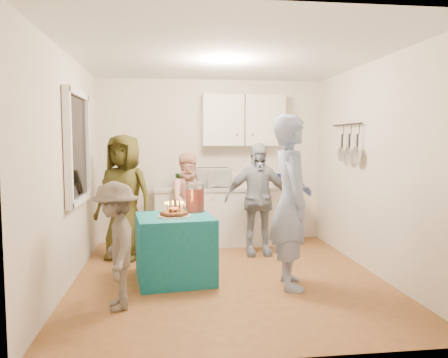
{
  "coord_description": "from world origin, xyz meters",
  "views": [
    {
      "loc": [
        -0.68,
        -5.05,
        1.63
      ],
      "look_at": [
        0.0,
        0.35,
        1.15
      ],
      "focal_mm": 35.0,
      "sensor_mm": 36.0,
      "label": 1
    }
  ],
  "objects": [
    {
      "name": "countertop",
      "position": [
        0.2,
        1.7,
        0.89
      ],
      "size": [
        2.24,
        0.62,
        0.05
      ],
      "primitive_type": "cube",
      "color": "beige",
      "rests_on": "counter"
    },
    {
      "name": "counter",
      "position": [
        0.2,
        1.7,
        0.43
      ],
      "size": [
        2.2,
        0.58,
        0.86
      ],
      "primitive_type": "cube",
      "color": "white",
      "rests_on": "floor"
    },
    {
      "name": "right_wall",
      "position": [
        1.8,
        0.0,
        1.3
      ],
      "size": [
        4.0,
        4.0,
        0.0
      ],
      "primitive_type": "plane",
      "color": "silver",
      "rests_on": "floor"
    },
    {
      "name": "donut_cake",
      "position": [
        -0.63,
        -0.07,
        0.85
      ],
      "size": [
        0.38,
        0.38,
        0.18
      ],
      "primitive_type": null,
      "color": "#381C0C",
      "rests_on": "party_table"
    },
    {
      "name": "window_night",
      "position": [
        -1.77,
        0.3,
        1.55
      ],
      "size": [
        0.04,
        1.0,
        1.2
      ],
      "primitive_type": "cube",
      "color": "black",
      "rests_on": "left_wall"
    },
    {
      "name": "punch_jar",
      "position": [
        -0.37,
        0.24,
        0.93
      ],
      "size": [
        0.22,
        0.22,
        0.34
      ],
      "primitive_type": "cylinder",
      "color": "#AE1E0D",
      "rests_on": "party_table"
    },
    {
      "name": "left_wall",
      "position": [
        -1.8,
        0.0,
        1.3
      ],
      "size": [
        4.0,
        4.0,
        0.0
      ],
      "primitive_type": "plane",
      "color": "silver",
      "rests_on": "floor"
    },
    {
      "name": "woman_back_center",
      "position": [
        -0.37,
        1.35,
        0.73
      ],
      "size": [
        0.82,
        0.71,
        1.45
      ],
      "primitive_type": "imported",
      "rotation": [
        0.0,
        0.0,
        0.25
      ],
      "color": "#DB7F72",
      "rests_on": "floor"
    },
    {
      "name": "pot_rack",
      "position": [
        1.72,
        0.7,
        1.6
      ],
      "size": [
        0.12,
        1.0,
        0.6
      ],
      "primitive_type": "cube",
      "color": "black",
      "rests_on": "right_wall"
    },
    {
      "name": "floor",
      "position": [
        0.0,
        0.0,
        0.0
      ],
      "size": [
        4.0,
        4.0,
        0.0
      ],
      "primitive_type": "plane",
      "color": "brown",
      "rests_on": "ground"
    },
    {
      "name": "microwave",
      "position": [
        -0.01,
        1.7,
        1.06
      ],
      "size": [
        0.58,
        0.43,
        0.3
      ],
      "primitive_type": "imported",
      "rotation": [
        0.0,
        0.0,
        0.12
      ],
      "color": "white",
      "rests_on": "countertop"
    },
    {
      "name": "woman_back_right",
      "position": [
        0.56,
        1.0,
        0.8
      ],
      "size": [
        0.94,
        0.39,
        1.6
      ],
      "primitive_type": "imported",
      "rotation": [
        0.0,
        0.0,
        -0.0
      ],
      "color": "#101F38",
      "rests_on": "floor"
    },
    {
      "name": "ceiling",
      "position": [
        0.0,
        0.0,
        2.6
      ],
      "size": [
        4.0,
        4.0,
        0.0
      ],
      "primitive_type": "plane",
      "color": "white",
      "rests_on": "floor"
    },
    {
      "name": "party_table",
      "position": [
        -0.63,
        -0.02,
        0.38
      ],
      "size": [
        0.95,
        0.95,
        0.76
      ],
      "primitive_type": "cube",
      "rotation": [
        0.0,
        0.0,
        0.13
      ],
      "color": "#116270",
      "rests_on": "floor"
    },
    {
      "name": "man_birthday",
      "position": [
        0.65,
        -0.4,
        0.96
      ],
      "size": [
        0.52,
        0.73,
        1.91
      ],
      "primitive_type": "imported",
      "rotation": [
        0.0,
        0.0,
        1.48
      ],
      "color": "#889AC5",
      "rests_on": "floor"
    },
    {
      "name": "back_wall",
      "position": [
        0.0,
        2.0,
        1.3
      ],
      "size": [
        3.6,
        3.6,
        0.0
      ],
      "primitive_type": "plane",
      "color": "silver",
      "rests_on": "floor"
    },
    {
      "name": "upper_cabinet",
      "position": [
        0.5,
        1.85,
        1.95
      ],
      "size": [
        1.3,
        0.3,
        0.8
      ],
      "primitive_type": "cube",
      "color": "white",
      "rests_on": "back_wall"
    },
    {
      "name": "woman_back_left",
      "position": [
        -1.3,
        1.04,
        0.86
      ],
      "size": [
        0.99,
        0.84,
        1.72
      ],
      "primitive_type": "imported",
      "rotation": [
        0.0,
        0.0,
        -0.41
      ],
      "color": "brown",
      "rests_on": "floor"
    },
    {
      "name": "child_near_left",
      "position": [
        -1.2,
        -0.83,
        0.62
      ],
      "size": [
        0.6,
        0.87,
        1.24
      ],
      "primitive_type": "imported",
      "rotation": [
        0.0,
        0.0,
        -1.39
      ],
      "color": "#514941",
      "rests_on": "floor"
    }
  ]
}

